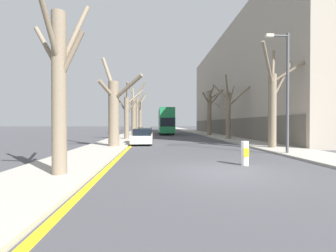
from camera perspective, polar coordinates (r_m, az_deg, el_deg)
The scene contains 19 objects.
ground_plane at distance 8.86m, azimuth 13.86°, elevation -11.33°, with size 300.00×300.00×0.00m, color #424247.
sidewalk_left at distance 58.42m, azimuth -7.24°, elevation -1.14°, with size 3.30×120.00×0.12m, color #A39E93.
sidewalk_right at distance 58.98m, azimuth 5.15°, elevation -1.12°, with size 3.30×120.00×0.12m, color #A39E93.
building_facade_right at distance 38.74m, azimuth 20.48°, elevation 9.44°, with size 10.08×40.67×15.64m.
kerb_line_stripe at distance 58.33m, azimuth -5.44°, elevation -1.20°, with size 0.24×120.00×0.01m, color yellow.
street_tree_left_0 at distance 8.59m, azimuth -25.87°, elevation 9.21°, with size 2.47×2.73×6.37m.
street_tree_left_1 at distance 17.78m, azimuth -13.60°, elevation 4.20°, with size 3.68×3.27×7.35m.
street_tree_left_2 at distance 26.10m, azimuth -10.43°, elevation 2.87°, with size 3.54×2.66×6.43m.
street_tree_left_3 at distance 35.39m, azimuth -8.56°, elevation 3.29°, with size 2.34×2.52×8.40m.
street_tree_left_4 at distance 43.95m, azimuth -8.02°, elevation 3.29°, with size 1.98×3.26×9.18m.
street_tree_left_5 at distance 53.45m, azimuth -7.08°, elevation 2.91°, with size 3.13×5.24×8.90m.
street_tree_right_0 at distance 17.93m, azimuth 25.17°, elevation 5.34°, with size 4.06×3.44×7.48m.
street_tree_right_1 at distance 26.83m, azimuth 15.06°, elevation 3.72°, with size 3.97×3.40×7.17m.
street_tree_right_2 at distance 34.70m, azimuth 10.56°, elevation 4.02°, with size 3.71×4.49×7.35m.
double_decker_bus at distance 39.22m, azimuth -0.57°, elevation 1.53°, with size 2.44×10.40×4.37m.
parked_car_0 at distance 20.21m, azimuth -6.54°, elevation -2.75°, with size 1.78×4.11×1.37m.
parked_car_1 at distance 26.00m, azimuth -5.88°, elevation -2.01°, with size 1.78×4.15×1.38m.
lamp_post at distance 14.94m, azimuth 27.73°, elevation 8.86°, with size 1.40×0.20×7.09m.
traffic_bollard at distance 10.47m, azimuth 18.93°, elevation -6.56°, with size 0.32×0.33×1.06m.
Camera 1 is at (-2.60, -8.27, 1.83)m, focal length 24.00 mm.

